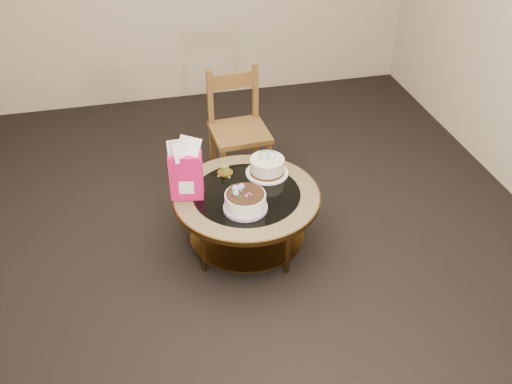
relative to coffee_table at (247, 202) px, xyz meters
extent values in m
plane|color=black|center=(0.00, 0.00, -0.38)|extent=(5.00, 5.00, 0.00)
cylinder|color=brown|center=(0.35, 0.20, -0.17)|extent=(0.04, 0.04, 0.42)
cylinder|color=brown|center=(-0.20, 0.35, -0.17)|extent=(0.04, 0.04, 0.42)
cylinder|color=brown|center=(-0.35, -0.20, -0.17)|extent=(0.04, 0.04, 0.42)
cylinder|color=brown|center=(0.20, -0.35, -0.17)|extent=(0.04, 0.04, 0.42)
cylinder|color=brown|center=(0.00, 0.00, -0.28)|extent=(0.82, 0.82, 0.02)
cylinder|color=brown|center=(0.00, 0.00, 0.05)|extent=(1.02, 1.02, 0.04)
cylinder|color=olive|center=(0.00, 0.00, 0.07)|extent=(1.00, 1.00, 0.01)
cylinder|color=black|center=(0.00, 0.00, 0.08)|extent=(0.74, 0.74, 0.01)
cylinder|color=#A886BE|center=(-0.05, -0.17, 0.09)|extent=(0.29, 0.29, 0.02)
cylinder|color=white|center=(-0.05, -0.17, 0.14)|extent=(0.27, 0.27, 0.12)
cylinder|color=black|center=(-0.05, -0.17, 0.20)|extent=(0.25, 0.25, 0.01)
sphere|color=#A886BE|center=(-0.10, -0.13, 0.22)|extent=(0.05, 0.05, 0.05)
sphere|color=#A886BE|center=(-0.06, -0.11, 0.22)|extent=(0.05, 0.05, 0.05)
sphere|color=#A886BE|center=(-0.11, -0.17, 0.22)|extent=(0.04, 0.04, 0.04)
cone|color=#1E712F|center=(-0.07, -0.15, 0.21)|extent=(0.03, 0.04, 0.02)
cone|color=#1E712F|center=(-0.13, -0.15, 0.21)|extent=(0.04, 0.04, 0.02)
cone|color=#1E712F|center=(-0.04, -0.10, 0.21)|extent=(0.04, 0.03, 0.02)
cone|color=#1E712F|center=(-0.09, -0.20, 0.21)|extent=(0.04, 0.04, 0.02)
cylinder|color=white|center=(0.20, 0.20, 0.09)|extent=(0.31, 0.31, 0.01)
cylinder|color=#4A2915|center=(0.20, 0.20, 0.10)|extent=(0.25, 0.25, 0.02)
cylinder|color=beige|center=(0.20, 0.20, 0.16)|extent=(0.24, 0.24, 0.09)
cube|color=#51BE56|center=(0.17, 0.20, 0.24)|extent=(0.05, 0.02, 0.07)
cube|color=white|center=(0.17, 0.20, 0.24)|extent=(0.04, 0.02, 0.05)
cube|color=#3B7ECB|center=(0.22, 0.20, 0.24)|extent=(0.05, 0.02, 0.07)
cube|color=white|center=(0.22, 0.20, 0.24)|extent=(0.04, 0.02, 0.05)
cube|color=#E8156A|center=(-0.39, 0.07, 0.25)|extent=(0.24, 0.16, 0.33)
cube|color=white|center=(-0.39, 0.07, 0.19)|extent=(0.12, 0.14, 0.10)
cube|color=#EFD462|center=(-0.10, 0.26, 0.08)|extent=(0.12, 0.12, 0.01)
cylinder|color=gold|center=(-0.10, 0.26, 0.09)|extent=(0.11, 0.11, 0.01)
cylinder|color=olive|center=(-0.10, 0.26, 0.13)|extent=(0.06, 0.06, 0.06)
cylinder|color=black|center=(-0.10, 0.26, 0.16)|extent=(0.00, 0.00, 0.01)
cube|color=brown|center=(0.12, 0.80, 0.09)|extent=(0.46, 0.46, 0.04)
cube|color=brown|center=(-0.05, 0.60, -0.14)|extent=(0.04, 0.04, 0.47)
cube|color=brown|center=(0.32, 0.62, -0.14)|extent=(0.04, 0.04, 0.47)
cube|color=brown|center=(-0.08, 0.98, -0.14)|extent=(0.04, 0.04, 0.47)
cube|color=brown|center=(0.30, 1.00, -0.14)|extent=(0.04, 0.04, 0.47)
cube|color=brown|center=(-0.08, 0.98, 0.33)|extent=(0.04, 0.04, 0.48)
cube|color=brown|center=(0.30, 1.00, 0.33)|extent=(0.04, 0.04, 0.48)
cube|color=brown|center=(0.11, 0.99, 0.46)|extent=(0.38, 0.05, 0.13)
camera|label=1|loc=(-0.67, -3.08, 2.38)|focal=40.00mm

